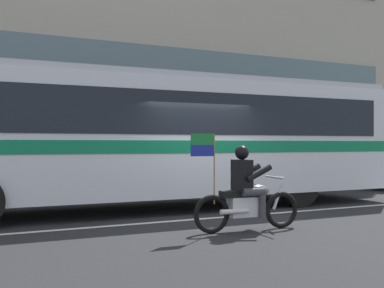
{
  "coord_description": "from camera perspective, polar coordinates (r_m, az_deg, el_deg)",
  "views": [
    {
      "loc": [
        -4.76,
        -9.48,
        1.6
      ],
      "look_at": [
        -0.57,
        -0.79,
        1.59
      ],
      "focal_mm": 44.01,
      "sensor_mm": 36.0,
      "label": 1
    }
  ],
  "objects": [
    {
      "name": "ground_plane",
      "position": [
        10.73,
        0.92,
        -8.52
      ],
      "size": [
        60.0,
        60.0,
        0.0
      ],
      "primitive_type": "plane",
      "color": "black"
    },
    {
      "name": "sidewalk_curb",
      "position": [
        15.41,
        -7.65,
        -5.63
      ],
      "size": [
        28.0,
        3.8,
        0.15
      ],
      "primitive_type": "cube",
      "color": "#A39E93",
      "rests_on": "ground_plane"
    },
    {
      "name": "lane_center_stripe",
      "position": [
        10.2,
        2.45,
        -8.94
      ],
      "size": [
        26.6,
        0.14,
        0.01
      ],
      "primitive_type": "cube",
      "color": "silver",
      "rests_on": "ground_plane"
    },
    {
      "name": "office_building_facade",
      "position": [
        18.22,
        -9.97,
        15.79
      ],
      "size": [
        28.0,
        0.89,
        13.07
      ],
      "color": "gray",
      "rests_on": "ground_plane"
    },
    {
      "name": "transit_bus",
      "position": [
        11.44,
        -4.79,
        1.48
      ],
      "size": [
        12.75,
        2.83,
        3.22
      ],
      "color": "silver",
      "rests_on": "ground_plane"
    },
    {
      "name": "motorcycle_with_rider",
      "position": [
        8.71,
        6.63,
        -6.09
      ],
      "size": [
        2.19,
        0.64,
        1.78
      ],
      "color": "black",
      "rests_on": "ground_plane"
    },
    {
      "name": "fire_hydrant",
      "position": [
        14.55,
        -0.87,
        -4.21
      ],
      "size": [
        0.22,
        0.3,
        0.75
      ],
      "color": "red",
      "rests_on": "sidewalk_curb"
    }
  ]
}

